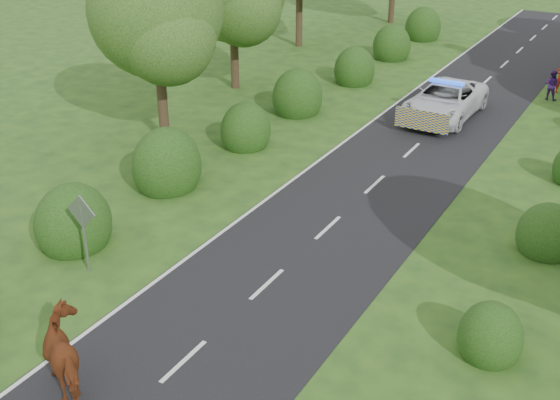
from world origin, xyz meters
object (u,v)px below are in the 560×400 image
Objects in this scene: police_van at (445,101)px; pedestrian_purple at (552,85)px; road_sign at (83,222)px; cow at (70,357)px.

pedestrian_purple is at bearing 55.63° from police_van.
road_sign reaches higher than pedestrian_purple.
pedestrian_purple reaches higher than cow.
road_sign is 19.45m from police_van.
pedestrian_purple is (8.68, 24.23, -0.88)m from road_sign.
road_sign reaches higher than cow.
road_sign is 0.42× the size of police_van.
police_van is (1.57, 22.72, 0.07)m from cow.
road_sign reaches higher than police_van.
road_sign is 25.75m from pedestrian_purple.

